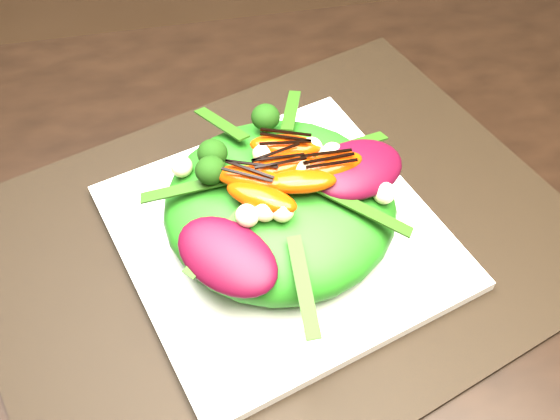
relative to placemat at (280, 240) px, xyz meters
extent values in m
cube|color=black|center=(0.00, 0.00, 0.00)|extent=(0.62, 0.54, 0.00)
cube|color=white|center=(0.00, 0.00, 0.01)|extent=(0.33, 0.33, 0.01)
cylinder|color=silver|center=(0.00, 0.00, 0.02)|extent=(0.22, 0.22, 0.02)
ellipsoid|color=#277B16|center=(0.00, 0.00, 0.05)|extent=(0.24, 0.24, 0.07)
ellipsoid|color=#3F0617|center=(0.06, 0.00, 0.08)|extent=(0.10, 0.08, 0.02)
ellipsoid|color=red|center=(-0.02, 0.03, 0.09)|extent=(0.06, 0.03, 0.02)
sphere|color=black|center=(-0.05, 0.04, 0.09)|extent=(0.04, 0.04, 0.03)
sphere|color=#FAE9B0|center=(0.04, -0.04, 0.09)|extent=(0.02, 0.02, 0.02)
cube|color=black|center=(-0.02, 0.03, 0.10)|extent=(0.04, 0.00, 0.00)
camera|label=1|loc=(-0.07, -0.35, 0.47)|focal=42.00mm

